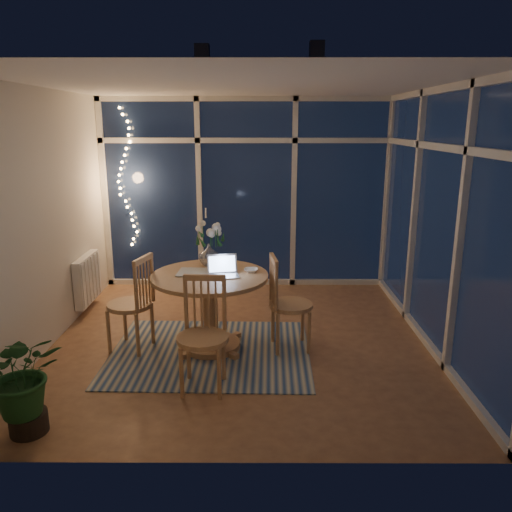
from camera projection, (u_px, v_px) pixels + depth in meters
name	position (u px, v px, depth m)	size (l,w,h in m)	color
floor	(243.00, 340.00, 5.34)	(4.00, 4.00, 0.00)	brown
ceiling	(241.00, 85.00, 4.68)	(4.00, 4.00, 0.00)	white
wall_back	(247.00, 194.00, 6.94)	(4.00, 0.04, 2.60)	silver
wall_front	(232.00, 282.00, 3.08)	(4.00, 0.04, 2.60)	silver
wall_left	(44.00, 221.00, 5.02)	(0.04, 4.00, 2.60)	silver
wall_right	(441.00, 221.00, 5.00)	(0.04, 4.00, 2.60)	silver
window_wall_back	(247.00, 194.00, 6.90)	(4.00, 0.10, 2.60)	silver
window_wall_right	(437.00, 221.00, 5.00)	(0.10, 4.00, 2.60)	silver
radiator	(87.00, 279.00, 6.12)	(0.10, 0.70, 0.58)	white
fairy_lights	(125.00, 178.00, 6.78)	(0.24, 0.10, 1.85)	#FFB966
garden_patio	(275.00, 240.00, 10.19)	(12.00, 6.00, 0.10)	black
garden_fence	(250.00, 190.00, 10.43)	(11.00, 0.08, 1.80)	#382314
neighbour_roof	(264.00, 125.00, 12.99)	(7.00, 3.00, 2.20)	#33363D
garden_shrubs	(202.00, 232.00, 8.52)	(0.90, 0.90, 0.90)	black
rug	(210.00, 352.00, 5.05)	(1.99, 1.59, 0.01)	beige
dining_table	(211.00, 312.00, 5.05)	(1.17, 1.17, 0.80)	#B0754F
chair_left	(129.00, 302.00, 5.01)	(0.47, 0.47, 1.01)	#B0754F
chair_right	(291.00, 303.00, 5.02)	(0.46, 0.46, 1.00)	#B0754F
chair_front	(202.00, 336.00, 4.24)	(0.47, 0.47, 1.01)	#B0754F
laptop	(223.00, 266.00, 4.85)	(0.30, 0.26, 0.22)	silver
flower_vase	(209.00, 256.00, 5.25)	(0.20, 0.20, 0.21)	white
bowl	(251.00, 270.00, 5.03)	(0.15, 0.15, 0.04)	white
newspapers	(198.00, 273.00, 4.99)	(0.40, 0.31, 0.01)	silver
phone	(212.00, 276.00, 4.87)	(0.11, 0.06, 0.01)	black
potted_plant	(24.00, 386.00, 3.66)	(0.54, 0.47, 0.76)	#1B4C21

